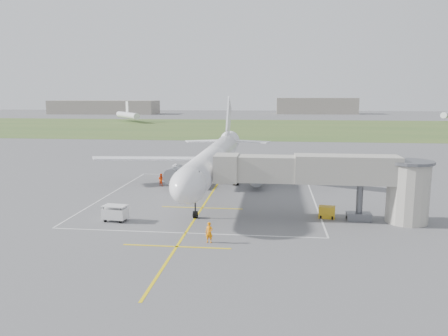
# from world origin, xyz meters

# --- Properties ---
(ground) EXTENTS (700.00, 700.00, 0.00)m
(ground) POSITION_xyz_m (0.00, 0.00, 0.00)
(ground) COLOR #525255
(ground) RESTS_ON ground
(grass_strip) EXTENTS (700.00, 120.00, 0.02)m
(grass_strip) POSITION_xyz_m (0.00, 130.00, 0.01)
(grass_strip) COLOR #395A27
(grass_strip) RESTS_ON ground
(apron_markings) EXTENTS (28.20, 60.00, 0.01)m
(apron_markings) POSITION_xyz_m (0.00, -5.82, 0.01)
(apron_markings) COLOR yellow
(apron_markings) RESTS_ON ground
(airliner) EXTENTS (38.93, 46.75, 13.52)m
(airliner) POSITION_xyz_m (-0.00, 0.75, 4.39)
(airliner) COLOR white
(airliner) RESTS_ON ground
(jet_bridge) EXTENTS (23.40, 5.00, 7.20)m
(jet_bridge) POSITION_xyz_m (15.72, -13.50, 4.74)
(jet_bridge) COLOR gray
(jet_bridge) RESTS_ON ground
(gpu_unit) EXTENTS (1.94, 1.49, 1.34)m
(gpu_unit) POSITION_xyz_m (14.65, -12.80, 0.66)
(gpu_unit) COLOR #C09318
(gpu_unit) RESTS_ON ground
(baggage_cart) EXTENTS (2.74, 1.87, 1.78)m
(baggage_cart) POSITION_xyz_m (-8.46, -16.74, 0.91)
(baggage_cart) COLOR silver
(baggage_cart) RESTS_ON ground
(ramp_worker_nose) EXTENTS (0.79, 0.60, 1.96)m
(ramp_worker_nose) POSITION_xyz_m (2.78, -22.56, 0.98)
(ramp_worker_nose) COLOR orange
(ramp_worker_nose) RESTS_ON ground
(ramp_worker_wing) EXTENTS (1.14, 1.03, 1.91)m
(ramp_worker_wing) POSITION_xyz_m (-8.35, 2.36, 0.96)
(ramp_worker_wing) COLOR #F03E07
(ramp_worker_wing) RESTS_ON ground
(distant_hangars) EXTENTS (345.00, 49.00, 12.00)m
(distant_hangars) POSITION_xyz_m (-16.15, 265.19, 5.17)
(distant_hangars) COLOR gray
(distant_hangars) RESTS_ON ground
(distant_aircraft) EXTENTS (194.69, 59.47, 8.85)m
(distant_aircraft) POSITION_xyz_m (18.91, 176.45, 3.59)
(distant_aircraft) COLOR white
(distant_aircraft) RESTS_ON ground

